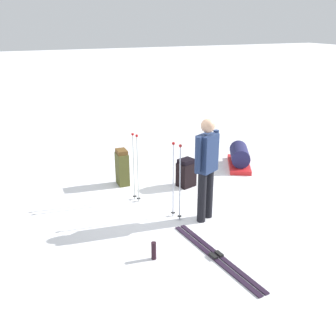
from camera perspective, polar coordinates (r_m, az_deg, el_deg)
The scene contains 9 objects.
ground_plane at distance 6.97m, azimuth -0.00°, elevation -5.38°, with size 80.00×80.00×0.00m, color white.
skier_standing at distance 6.14m, azimuth 5.68°, elevation 0.45°, with size 0.35×0.52×1.70m.
ski_pair_near at distance 5.58m, azimuth 7.08°, elevation -12.73°, with size 1.93×0.38×0.05m.
backpack_large_dark at distance 7.73m, azimuth -6.75°, elevation 0.07°, with size 0.32×0.22×0.73m.
backpack_bright at distance 7.63m, azimuth 2.69°, elevation -0.74°, with size 0.35×0.38×0.56m.
ski_poles_planted_near at distance 6.22m, azimuth 1.27°, elevation -1.41°, with size 0.23×0.12×1.30m.
ski_poles_planted_far at distance 6.87m, azimuth -4.79°, elevation 0.56°, with size 0.18×0.10×1.27m.
gear_sled at distance 8.82m, azimuth 10.46°, elevation 1.62°, with size 1.21×0.94×0.49m.
thermos_bottle at distance 5.44m, azimuth -2.10°, elevation -12.05°, with size 0.07×0.07×0.26m, color black.
Camera 1 is at (5.72, -2.52, 3.09)m, focal length 41.44 mm.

